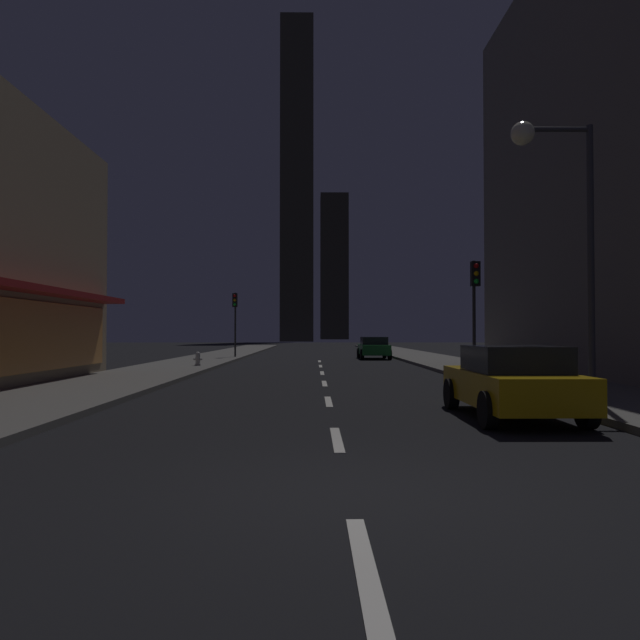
{
  "coord_description": "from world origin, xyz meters",
  "views": [
    {
      "loc": [
        -0.38,
        -6.33,
        1.71
      ],
      "look_at": [
        0.0,
        26.78,
        2.43
      ],
      "focal_mm": 33.33,
      "sensor_mm": 36.0,
      "label": 1
    }
  ],
  "objects_px": {
    "fire_hydrant_far_left": "(198,359)",
    "car_parked_near": "(512,381)",
    "traffic_light_near_right": "(475,292)",
    "traffic_light_far_left": "(235,310)",
    "car_parked_far": "(374,348)",
    "street_lamp_right": "(556,191)"
  },
  "relations": [
    {
      "from": "traffic_light_near_right",
      "to": "fire_hydrant_far_left",
      "type": "bearing_deg",
      "value": 148.42
    },
    {
      "from": "fire_hydrant_far_left",
      "to": "car_parked_near",
      "type": "bearing_deg",
      "value": -60.23
    },
    {
      "from": "traffic_light_near_right",
      "to": "traffic_light_far_left",
      "type": "distance_m",
      "value": 20.59
    },
    {
      "from": "fire_hydrant_far_left",
      "to": "traffic_light_far_left",
      "type": "distance_m",
      "value": 10.76
    },
    {
      "from": "traffic_light_near_right",
      "to": "traffic_light_far_left",
      "type": "height_order",
      "value": "same"
    },
    {
      "from": "fire_hydrant_far_left",
      "to": "traffic_light_near_right",
      "type": "xyz_separation_m",
      "value": [
        11.4,
        -7.01,
        2.74
      ]
    },
    {
      "from": "traffic_light_far_left",
      "to": "car_parked_far",
      "type": "bearing_deg",
      "value": 0.67
    },
    {
      "from": "car_parked_far",
      "to": "traffic_light_near_right",
      "type": "bearing_deg",
      "value": -83.81
    },
    {
      "from": "car_parked_near",
      "to": "street_lamp_right",
      "type": "bearing_deg",
      "value": 49.52
    },
    {
      "from": "car_parked_near",
      "to": "street_lamp_right",
      "type": "height_order",
      "value": "street_lamp_right"
    },
    {
      "from": "car_parked_near",
      "to": "fire_hydrant_far_left",
      "type": "bearing_deg",
      "value": 119.77
    },
    {
      "from": "fire_hydrant_far_left",
      "to": "traffic_light_near_right",
      "type": "bearing_deg",
      "value": -31.58
    },
    {
      "from": "street_lamp_right",
      "to": "car_parked_near",
      "type": "bearing_deg",
      "value": -130.48
    },
    {
      "from": "traffic_light_near_right",
      "to": "street_lamp_right",
      "type": "relative_size",
      "value": 0.64
    },
    {
      "from": "fire_hydrant_far_left",
      "to": "traffic_light_near_right",
      "type": "height_order",
      "value": "traffic_light_near_right"
    },
    {
      "from": "car_parked_near",
      "to": "traffic_light_near_right",
      "type": "bearing_deg",
      "value": 78.81
    },
    {
      "from": "car_parked_far",
      "to": "fire_hydrant_far_left",
      "type": "relative_size",
      "value": 6.48
    },
    {
      "from": "traffic_light_near_right",
      "to": "traffic_light_far_left",
      "type": "relative_size",
      "value": 1.0
    },
    {
      "from": "traffic_light_far_left",
      "to": "street_lamp_right",
      "type": "distance_m",
      "value": 27.25
    },
    {
      "from": "car_parked_near",
      "to": "car_parked_far",
      "type": "relative_size",
      "value": 1.0
    },
    {
      "from": "street_lamp_right",
      "to": "traffic_light_far_left",
      "type": "bearing_deg",
      "value": 113.59
    },
    {
      "from": "car_parked_near",
      "to": "car_parked_far",
      "type": "xyz_separation_m",
      "value": [
        0.0,
        27.11,
        0.0
      ]
    }
  ]
}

